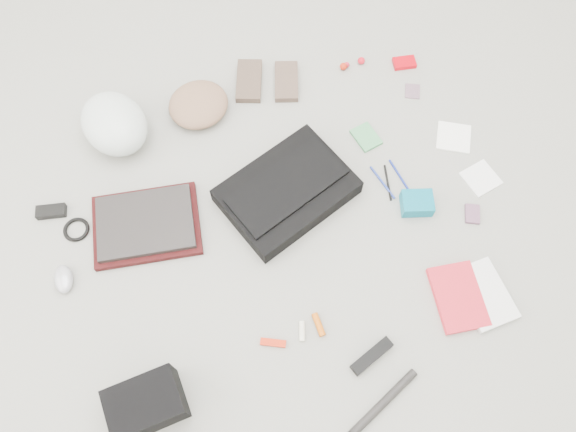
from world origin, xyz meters
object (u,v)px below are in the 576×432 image
object	(u,v)px
laptop	(145,223)
bike_helmet	(114,124)
accordion_wallet	(417,203)
book_red	(458,297)
camera_bag	(147,404)
messenger_bag	(287,191)

from	to	relation	value
laptop	bike_helmet	distance (m)	0.39
laptop	accordion_wallet	size ratio (longest dim) A/B	3.02
laptop	book_red	xyz separation A→B (m)	(0.92, -0.55, -0.02)
bike_helmet	accordion_wallet	bearing A→B (deg)	-51.83
camera_bag	accordion_wallet	size ratio (longest dim) A/B	1.95
laptop	camera_bag	xyz separation A→B (m)	(-0.11, -0.59, 0.03)
book_red	laptop	bearing A→B (deg)	155.26
messenger_bag	accordion_wallet	size ratio (longest dim) A/B	4.05
messenger_bag	laptop	world-z (taller)	messenger_bag
bike_helmet	camera_bag	world-z (taller)	bike_helmet
bike_helmet	laptop	bearing A→B (deg)	-106.11
laptop	accordion_wallet	world-z (taller)	accordion_wallet
bike_helmet	messenger_bag	bearing A→B (deg)	-58.53
laptop	bike_helmet	bearing A→B (deg)	100.79
book_red	accordion_wallet	xyz separation A→B (m)	(-0.00, 0.35, 0.02)
messenger_bag	bike_helmet	distance (m)	0.67
accordion_wallet	bike_helmet	bearing A→B (deg)	163.07
messenger_bag	book_red	distance (m)	0.67
messenger_bag	accordion_wallet	world-z (taller)	messenger_bag
messenger_bag	book_red	world-z (taller)	messenger_bag
book_red	accordion_wallet	distance (m)	0.35
messenger_bag	camera_bag	world-z (taller)	camera_bag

